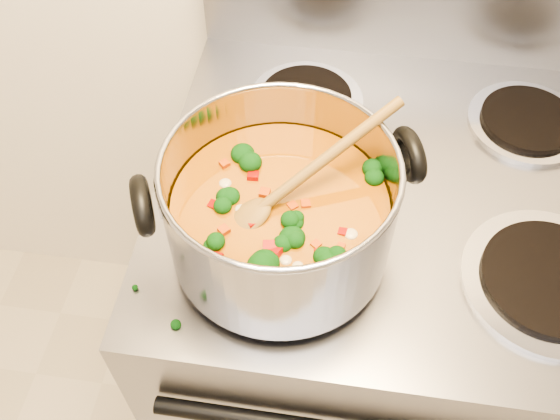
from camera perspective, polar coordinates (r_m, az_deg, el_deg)
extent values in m
cube|color=gray|center=(1.32, 8.68, -10.47)|extent=(0.74, 0.65, 0.92)
cube|color=gray|center=(1.11, 13.02, 17.13)|extent=(0.74, 0.03, 0.16)
cylinder|color=#A5A5AD|center=(0.84, -0.02, -3.52)|extent=(0.23, 0.23, 0.01)
cylinder|color=black|center=(0.84, -0.02, -3.22)|extent=(0.18, 0.18, 0.01)
cylinder|color=#A5A5AD|center=(0.89, 23.33, -5.98)|extent=(0.23, 0.23, 0.01)
cylinder|color=black|center=(0.88, 23.49, -5.70)|extent=(0.18, 0.18, 0.01)
cylinder|color=#A5A5AD|center=(1.03, 2.38, 9.97)|extent=(0.19, 0.19, 0.01)
cylinder|color=black|center=(1.03, 2.40, 10.30)|extent=(0.15, 0.15, 0.01)
cylinder|color=#A5A5AD|center=(1.07, 21.65, 7.43)|extent=(0.19, 0.19, 0.01)
cylinder|color=black|center=(1.06, 21.77, 7.73)|extent=(0.15, 0.15, 0.01)
cylinder|color=#9B9BA2|center=(0.77, 0.00, 0.20)|extent=(0.28, 0.28, 0.15)
torus|color=#9B9BA2|center=(0.71, 0.00, 3.98)|extent=(0.29, 0.29, 0.01)
cylinder|color=#93610D|center=(0.79, 0.00, -1.22)|extent=(0.27, 0.27, 0.09)
torus|color=black|center=(0.72, -12.47, 0.41)|extent=(0.05, 0.08, 0.08)
torus|color=black|center=(0.77, 11.71, 4.96)|extent=(0.05, 0.08, 0.08)
ellipsoid|color=black|center=(0.72, -0.21, -3.47)|extent=(0.04, 0.04, 0.03)
ellipsoid|color=black|center=(0.72, -6.92, -3.75)|extent=(0.04, 0.04, 0.03)
ellipsoid|color=black|center=(0.73, -6.36, -2.65)|extent=(0.04, 0.04, 0.03)
ellipsoid|color=black|center=(0.72, -5.00, -3.99)|extent=(0.04, 0.04, 0.03)
ellipsoid|color=black|center=(0.78, -1.22, 2.50)|extent=(0.04, 0.04, 0.03)
ellipsoid|color=black|center=(0.81, 6.69, 4.60)|extent=(0.04, 0.04, 0.03)
ellipsoid|color=black|center=(0.80, 6.20, 4.19)|extent=(0.04, 0.04, 0.03)
ellipsoid|color=black|center=(0.81, 0.23, 4.93)|extent=(0.04, 0.04, 0.03)
ellipsoid|color=black|center=(0.79, -6.92, 3.05)|extent=(0.04, 0.04, 0.03)
ellipsoid|color=#950506|center=(0.73, -7.28, -2.55)|extent=(0.01, 0.01, 0.01)
ellipsoid|color=#950506|center=(0.74, 2.39, -1.24)|extent=(0.01, 0.01, 0.01)
ellipsoid|color=#950506|center=(0.78, 6.87, 2.35)|extent=(0.01, 0.01, 0.01)
ellipsoid|color=#950506|center=(0.77, -4.52, 1.60)|extent=(0.01, 0.01, 0.01)
ellipsoid|color=#950506|center=(0.78, -5.00, 2.23)|extent=(0.01, 0.01, 0.01)
ellipsoid|color=#950506|center=(0.82, 3.50, 6.09)|extent=(0.01, 0.01, 0.01)
ellipsoid|color=#950506|center=(0.74, 1.95, -1.22)|extent=(0.01, 0.01, 0.01)
ellipsoid|color=#950506|center=(0.73, 5.30, -3.00)|extent=(0.01, 0.01, 0.01)
ellipsoid|color=#950506|center=(0.78, 6.83, 2.07)|extent=(0.01, 0.01, 0.01)
ellipsoid|color=#950506|center=(0.79, -4.30, 3.43)|extent=(0.01, 0.01, 0.01)
ellipsoid|color=#A13808|center=(0.74, -7.36, -1.26)|extent=(0.01, 0.01, 0.01)
ellipsoid|color=#A13808|center=(0.82, 4.81, 6.05)|extent=(0.01, 0.01, 0.01)
ellipsoid|color=#A13808|center=(0.78, -4.71, 2.64)|extent=(0.01, 0.01, 0.01)
ellipsoid|color=#A13808|center=(0.75, 6.08, -0.52)|extent=(0.01, 0.01, 0.01)
ellipsoid|color=#A13808|center=(0.77, -1.75, 1.83)|extent=(0.01, 0.01, 0.01)
ellipsoid|color=#A13808|center=(0.71, 4.85, -4.97)|extent=(0.01, 0.01, 0.01)
ellipsoid|color=#A13808|center=(0.73, 1.85, -2.24)|extent=(0.01, 0.01, 0.01)
ellipsoid|color=#A13808|center=(0.74, -1.89, -1.24)|extent=(0.01, 0.01, 0.01)
ellipsoid|color=tan|center=(0.81, 3.66, 4.85)|extent=(0.02, 0.02, 0.01)
ellipsoid|color=tan|center=(0.76, 3.12, 0.60)|extent=(0.02, 0.02, 0.01)
ellipsoid|color=tan|center=(0.81, -5.04, 4.73)|extent=(0.02, 0.02, 0.01)
ellipsoid|color=tan|center=(0.72, -2.23, -3.81)|extent=(0.02, 0.02, 0.01)
ellipsoid|color=tan|center=(0.83, 2.06, 6.93)|extent=(0.02, 0.02, 0.01)
ellipsoid|color=tan|center=(0.75, -2.24, -0.13)|extent=(0.02, 0.02, 0.01)
ellipsoid|color=brown|center=(0.75, -2.94, -0.75)|extent=(0.08, 0.07, 0.04)
cylinder|color=brown|center=(0.75, 4.10, 4.65)|extent=(0.18, 0.15, 0.10)
ellipsoid|color=black|center=(0.77, -4.14, -12.82)|extent=(0.01, 0.01, 0.01)
ellipsoid|color=black|center=(0.81, -14.09, -9.81)|extent=(0.01, 0.01, 0.01)
ellipsoid|color=black|center=(0.76, 0.93, -13.51)|extent=(0.01, 0.01, 0.01)
ellipsoid|color=black|center=(0.94, 3.78, 4.26)|extent=(0.01, 0.01, 0.01)
ellipsoid|color=black|center=(0.91, -10.37, 1.47)|extent=(0.01, 0.01, 0.01)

